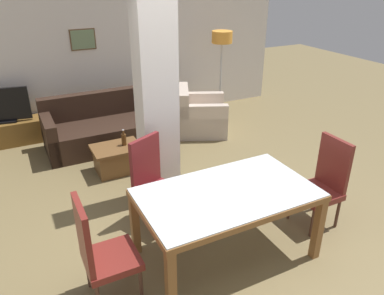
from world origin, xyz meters
The scene contains 14 objects.
ground_plane centered at (0.00, 0.00, 0.00)m, with size 18.00×18.00×0.00m, color olive.
back_wall centered at (0.00, 4.28, 1.35)m, with size 7.20×0.09×2.70m.
divider_pillar centered at (-0.16, 1.38, 1.35)m, with size 0.45×0.32×2.70m.
dining_table centered at (0.00, 0.00, 0.62)m, with size 1.72×1.01×0.77m.
dining_chair_head_left centered at (-1.27, 0.00, 0.54)m, with size 0.46×0.46×1.04m.
dining_chair_far_left centered at (-0.43, 0.89, 0.54)m, with size 0.61×0.61×1.04m.
dining_chair_head_right centered at (1.29, 0.00, 0.54)m, with size 0.46×0.46×1.04m.
sofa centered at (-0.34, 3.24, 0.29)m, with size 2.01×0.93×0.84m.
armchair centered at (1.30, 3.02, 0.29)m, with size 1.13×1.12×0.82m.
coffee_table centered at (-0.47, 2.26, 0.20)m, with size 0.70×0.53×0.39m.
bottle centered at (-0.34, 2.27, 0.48)m, with size 0.07×0.07×0.24m.
tv_stand centered at (-1.84, 4.00, 0.20)m, with size 1.13×0.40×0.40m.
tv_screen centered at (-1.84, 4.00, 0.68)m, with size 0.83×0.25×0.58m.
floor_lamp centered at (2.06, 3.58, 1.42)m, with size 0.39×0.39×1.67m.
Camera 1 is at (-1.69, -2.59, 2.72)m, focal length 35.00 mm.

